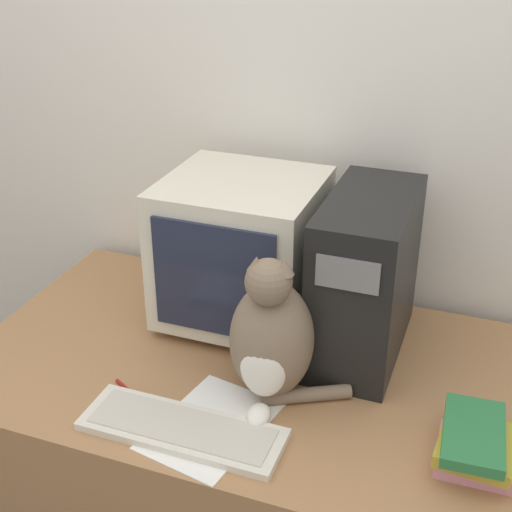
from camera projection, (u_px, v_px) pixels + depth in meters
name	position (u px, v px, depth m)	size (l,w,h in m)	color
wall_back	(317.00, 121.00, 1.93)	(7.00, 0.05, 2.50)	silver
desk	(255.00, 480.00, 1.93)	(1.42, 0.82, 0.77)	#9E7047
crt_monitor	(242.00, 250.00, 1.85)	(0.39, 0.38, 0.40)	beige
computer_tower	(365.00, 277.00, 1.73)	(0.20, 0.41, 0.41)	black
keyboard	(182.00, 429.00, 1.53)	(0.45, 0.15, 0.02)	silver
cat	(271.00, 338.00, 1.59)	(0.29, 0.27, 0.36)	#7A6651
book_stack	(476.00, 446.00, 1.43)	(0.17, 0.22, 0.08)	pink
pen	(133.00, 395.00, 1.64)	(0.13, 0.08, 0.01)	maroon
paper_sheet	(211.00, 426.00, 1.55)	(0.26, 0.33, 0.00)	white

